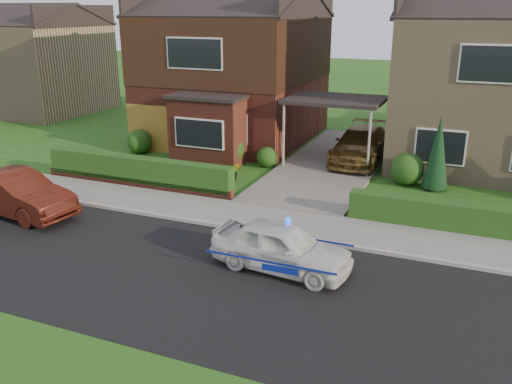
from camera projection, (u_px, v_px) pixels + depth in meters
The scene contains 24 objects.
ground at pixel (213, 281), 12.93m from camera, with size 120.00×120.00×0.00m, color #184E14.
road at pixel (213, 281), 12.93m from camera, with size 60.00×6.00×0.02m, color black.
kerb at pixel (261, 232), 15.58m from camera, with size 60.00×0.16×0.12m, color #9E9993.
sidewalk at pixel (274, 220), 16.50m from camera, with size 60.00×2.00×0.10m, color slate.
driveway at pixel (333, 163), 22.52m from camera, with size 3.80×12.00×0.12m, color #666059.
house_left at pixel (235, 60), 25.95m from camera, with size 7.50×9.53×7.25m.
house_right at pixel (496, 74), 21.87m from camera, with size 7.50×8.06×7.25m.
carport_link at pixel (335, 101), 21.65m from camera, with size 3.80×3.00×2.77m.
garage_door at pixel (149, 129), 24.29m from camera, with size 2.20×0.10×2.10m, color brown.
dwarf_wall at pixel (136, 183), 19.61m from camera, with size 7.70×0.25×0.36m, color maroon.
hedge_left at pixel (139, 186), 19.80m from camera, with size 7.50×0.55×0.90m, color #173D13.
hedge_right at pixel (479, 236), 15.50m from camera, with size 7.50×0.55×0.80m, color #173D13.
shrub_left_far at pixel (139, 141), 24.15m from camera, with size 1.08×1.08×1.08m, color #173D13.
shrub_left_mid at pixel (228, 149), 22.30m from camera, with size 1.32×1.32×1.32m, color #173D13.
shrub_left_near at pixel (267, 157), 22.06m from camera, with size 0.84×0.84×0.84m, color #173D13.
shrub_right_near at pixel (407, 169), 19.79m from camera, with size 1.20×1.20×1.20m, color #173D13.
conifer_a at pixel (437, 155), 19.03m from camera, with size 0.90×0.90×2.60m, color black.
neighbour_left at pixel (40, 69), 33.34m from camera, with size 6.50×7.00×5.20m, color tan.
police_car at pixel (281, 247), 13.32m from camera, with size 3.26×3.67×1.37m.
driveway_car at pixel (361, 145), 22.46m from camera, with size 1.92×4.73×1.37m, color brown.
street_car at pixel (16, 194), 16.87m from camera, with size 4.16×1.45×1.37m, color #49180F.
potted_plant_a at pixel (202, 155), 22.53m from camera, with size 0.38×0.26×0.73m, color gray.
potted_plant_b at pixel (234, 172), 20.27m from camera, with size 0.38×0.30×0.69m, color gray.
potted_plant_c at pixel (209, 156), 22.40m from camera, with size 0.42×0.42×0.75m, color gray.
Camera 1 is at (5.37, -10.27, 6.19)m, focal length 38.00 mm.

